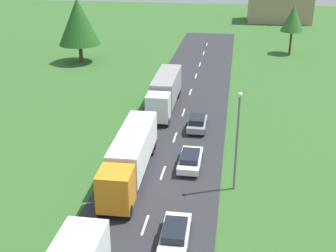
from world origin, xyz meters
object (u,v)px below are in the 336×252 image
(truck_third, at_px, (165,91))
(car_fifth, at_px, (197,123))
(lamppost_second, at_px, (237,137))
(distant_building, at_px, (280,5))
(car_fourth, at_px, (190,159))
(truck_second, at_px, (131,155))
(tree_birch, at_px, (293,19))
(car_third, at_px, (175,234))
(tree_oak, at_px, (78,21))

(truck_third, height_order, car_fifth, truck_third)
(lamppost_second, relative_size, distant_building, 0.56)
(distant_building, bearing_deg, car_fourth, -99.61)
(car_fifth, relative_size, lamppost_second, 0.49)
(car_fifth, bearing_deg, truck_third, 126.69)
(truck_second, xyz_separation_m, truck_third, (0.18, 16.55, 0.09))
(truck_second, xyz_separation_m, car_fourth, (4.72, 2.51, -1.33))
(truck_third, relative_size, distant_building, 0.80)
(truck_second, relative_size, lamppost_second, 1.55)
(tree_birch, bearing_deg, truck_third, -119.73)
(car_fifth, relative_size, distant_building, 0.28)
(car_third, bearing_deg, car_fourth, 90.93)
(car_third, xyz_separation_m, tree_oak, (-21.62, 43.59, 5.69))
(car_fourth, bearing_deg, lamppost_second, -37.62)
(truck_third, height_order, tree_birch, tree_birch)
(truck_second, distance_m, car_fourth, 5.51)
(truck_third, relative_size, car_third, 2.64)
(truck_third, height_order, car_fourth, truck_third)
(truck_second, bearing_deg, lamppost_second, -3.15)
(lamppost_second, bearing_deg, truck_third, 116.30)
(car_fourth, xyz_separation_m, lamppost_second, (3.87, -2.99, 3.80))
(car_third, distance_m, tree_birch, 56.39)
(car_fourth, height_order, distant_building, distant_building)
(car_third, bearing_deg, tree_oak, 116.38)
(tree_birch, bearing_deg, distant_building, 89.38)
(car_fifth, height_order, lamppost_second, lamppost_second)
(truck_second, xyz_separation_m, car_fifth, (4.54, 10.70, -1.27))
(car_third, relative_size, car_fifth, 1.10)
(truck_third, xyz_separation_m, car_third, (4.71, -24.75, -1.38))
(car_fifth, xyz_separation_m, tree_oak, (-21.27, 24.69, 5.67))
(car_fourth, bearing_deg, tree_oak, 123.12)
(truck_second, distance_m, car_third, 9.63)
(tree_oak, distance_m, tree_birch, 35.84)
(car_third, height_order, car_fourth, car_third)
(truck_second, bearing_deg, distant_building, 77.39)
(car_fifth, bearing_deg, distant_building, 79.12)
(car_fifth, xyz_separation_m, distant_building, (13.13, 68.29, 3.03))
(car_fifth, distance_m, distant_building, 69.60)
(car_fifth, distance_m, lamppost_second, 12.45)
(truck_second, bearing_deg, tree_oak, 115.30)
(car_fourth, xyz_separation_m, car_fifth, (-0.18, 8.18, 0.06))
(car_fifth, height_order, distant_building, distant_building)
(car_fourth, relative_size, distant_building, 0.31)
(truck_second, relative_size, tree_birch, 1.56)
(tree_oak, xyz_separation_m, distant_building, (34.40, 43.60, -2.64))
(lamppost_second, height_order, tree_oak, tree_oak)
(lamppost_second, height_order, distant_building, lamppost_second)
(car_fourth, bearing_deg, car_third, -89.07)
(lamppost_second, bearing_deg, distant_building, 83.48)
(car_third, relative_size, tree_birch, 0.54)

